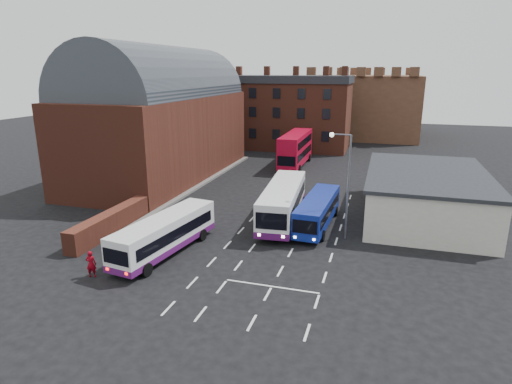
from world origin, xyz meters
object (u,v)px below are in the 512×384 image
(bus_white_inbound, at_px, (283,200))
(bus_blue, at_px, (318,210))
(bus_red_double, at_px, (295,149))
(pedestrian_red, at_px, (91,264))
(pedestrian_beige, at_px, (120,262))
(street_lamp, at_px, (345,176))
(bus_white_outbound, at_px, (165,232))

(bus_white_inbound, height_order, bus_blue, bus_white_inbound)
(bus_red_double, height_order, pedestrian_red, bus_red_double)
(pedestrian_beige, bearing_deg, street_lamp, -134.96)
(bus_white_inbound, distance_m, bus_red_double, 22.87)
(bus_white_outbound, bearing_deg, bus_white_inbound, 63.03)
(bus_blue, height_order, street_lamp, street_lamp)
(bus_white_outbound, distance_m, bus_white_inbound, 11.46)
(bus_red_double, relative_size, street_lamp, 1.37)
(pedestrian_red, bearing_deg, pedestrian_beige, -165.91)
(street_lamp, bearing_deg, bus_red_double, 109.87)
(bus_white_outbound, height_order, bus_blue, bus_white_outbound)
(bus_white_inbound, xyz_separation_m, bus_blue, (3.21, -0.55, -0.40))
(bus_white_inbound, xyz_separation_m, street_lamp, (5.51, -2.65, 3.20))
(bus_blue, xyz_separation_m, pedestrian_red, (-12.63, -13.64, -0.63))
(pedestrian_beige, bearing_deg, bus_white_inbound, -114.07)
(pedestrian_red, bearing_deg, bus_red_double, -115.33)
(bus_red_double, bearing_deg, bus_white_outbound, 84.21)
(pedestrian_red, bearing_deg, street_lamp, -158.64)
(bus_white_outbound, bearing_deg, pedestrian_beige, -99.20)
(pedestrian_beige, bearing_deg, bus_blue, -124.46)
(bus_white_outbound, bearing_deg, pedestrian_red, -111.66)
(bus_blue, bearing_deg, pedestrian_red, 49.81)
(street_lamp, bearing_deg, pedestrian_beige, -141.55)
(street_lamp, xyz_separation_m, pedestrian_beige, (-13.38, -10.63, -4.29))
(street_lamp, xyz_separation_m, pedestrian_red, (-14.94, -11.54, -4.22))
(bus_white_outbound, relative_size, pedestrian_beige, 6.10)
(bus_white_inbound, relative_size, pedestrian_red, 6.68)
(street_lamp, bearing_deg, bus_white_outbound, -151.10)
(bus_white_outbound, bearing_deg, street_lamp, 37.26)
(bus_white_outbound, xyz_separation_m, bus_white_inbound, (6.63, 9.35, 0.31))
(street_lamp, distance_m, pedestrian_beige, 17.62)
(bus_blue, xyz_separation_m, bus_red_double, (-6.81, 23.13, 0.93))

